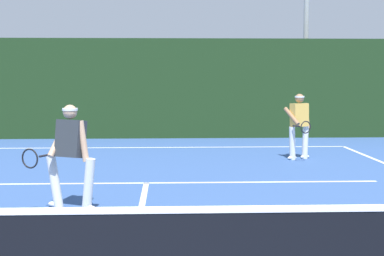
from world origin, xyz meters
TOP-DOWN VIEW (x-y plane):
  - court_line_baseline_far at (0.00, 11.68)m, footprint 10.81×0.10m
  - court_line_service at (0.00, 6.39)m, footprint 8.81×0.10m
  - court_line_centre at (0.00, 3.20)m, footprint 0.10×6.40m
  - player_near at (-1.06, 4.32)m, footprint 1.07×0.81m
  - player_far at (3.58, 9.32)m, footprint 0.68×0.92m
  - back_fence_windscreen at (0.00, 14.04)m, footprint 19.36×0.12m
  - light_pole at (5.23, 15.63)m, footprint 0.55×0.44m

SIDE VIEW (x-z plane):
  - court_line_baseline_far at x=0.00m, z-range 0.00..0.01m
  - court_line_service at x=0.00m, z-range 0.00..0.01m
  - court_line_centre at x=0.00m, z-range 0.00..0.01m
  - player_far at x=3.58m, z-range 0.08..1.66m
  - player_near at x=-1.06m, z-range 0.08..1.67m
  - back_fence_windscreen at x=0.00m, z-range 0.00..3.19m
  - light_pole at x=5.23m, z-range 0.82..7.50m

